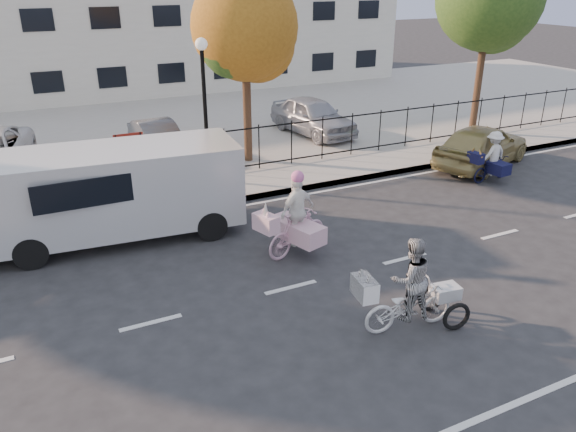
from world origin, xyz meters
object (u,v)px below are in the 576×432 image
zebra_trike (410,295)px  lot_car_c (158,139)px  lamppost (204,86)px  gold_sedan (482,145)px  unicorn_bike (296,224)px  white_van (112,191)px  lot_car_d (313,116)px  bull_bike (492,161)px

zebra_trike → lot_car_c: bearing=15.0°
lamppost → zebra_trike: (0.83, -9.07, -2.40)m
gold_sedan → unicorn_bike: bearing=90.0°
white_van → lot_car_d: size_ratio=1.54×
unicorn_bike → lot_car_c: unicorn_bike is taller
lot_car_c → lot_car_d: lot_car_d is taller
zebra_trike → lamppost: bearing=13.1°
lot_car_c → lot_car_d: (6.33, 0.17, 0.13)m
lamppost → white_van: bearing=-141.5°
lot_car_d → zebra_trike: bearing=-118.0°
bull_bike → white_van: bearing=80.0°
unicorn_bike → bull_bike: bearing=-94.3°
white_van → lot_car_d: 10.84m
gold_sedan → bull_bike: bearing=128.2°
white_van → gold_sedan: (12.40, 0.35, -0.53)m
zebra_trike → white_van: (-4.16, 6.42, 0.55)m
lamppost → bull_bike: 9.33m
unicorn_bike → lot_car_d: unicorn_bike is taller
lamppost → lot_car_d: bearing=31.9°
unicorn_bike → lot_car_c: 8.80m
unicorn_bike → lot_car_c: (-1.06, 8.73, -0.01)m
unicorn_bike → lot_car_c: bearing=-10.2°
lot_car_c → zebra_trike: bearing=-86.3°
lot_car_d → unicorn_bike: bearing=-127.9°
white_van → lot_car_d: white_van is taller
lamppost → lot_car_d: 6.96m
lot_car_d → lot_car_c: bearing=174.3°
white_van → lot_car_c: white_van is taller
bull_bike → gold_sedan: 1.54m
lot_car_c → lot_car_d: 6.33m
zebra_trike → lot_car_c: (-1.56, 12.39, 0.04)m
unicorn_bike → lot_car_d: size_ratio=0.49×
zebra_trike → lot_car_c: size_ratio=0.59×
zebra_trike → lot_car_c: zebra_trike is taller
unicorn_bike → white_van: 4.61m
unicorn_bike → gold_sedan: (8.74, 3.11, -0.03)m
unicorn_bike → lamppost: bearing=-13.7°
lamppost → lot_car_c: lamppost is taller
lamppost → lot_car_d: lamppost is taller
bull_bike → white_van: size_ratio=0.27×
zebra_trike → gold_sedan: 10.67m
lamppost → unicorn_bike: 5.91m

